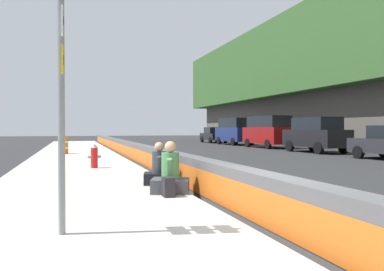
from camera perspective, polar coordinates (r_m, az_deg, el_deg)
ground_plane at (r=6.25m, az=10.84°, el=-13.31°), size 160.00×160.00×0.00m
sidewalk_strip at (r=5.53m, az=-14.96°, el=-14.47°), size 80.00×4.40×0.14m
jersey_barrier at (r=6.16m, az=10.83°, el=-9.48°), size 76.00×0.45×0.85m
route_sign_post at (r=5.38m, az=-18.90°, el=8.32°), size 0.44×0.09×3.60m
fire_hydrant at (r=14.11m, az=-14.39°, el=-2.90°), size 0.26×0.46×0.88m
seated_person_foreground at (r=8.45m, az=-3.25°, el=-6.12°), size 0.92×0.99×1.13m
seated_person_middle at (r=9.76m, az=-4.92°, el=-5.29°), size 0.80×0.89×1.07m
backpack at (r=7.97m, az=-3.50°, el=-7.71°), size 0.32×0.28×0.40m
construction_barrel at (r=22.51m, az=-18.66°, el=-1.39°), size 0.54×0.54×0.95m
parked_car_fourth at (r=26.01m, az=18.00°, el=0.17°), size 4.85×2.17×2.28m
parked_car_midline at (r=31.43m, az=11.27°, el=0.65°), size 5.16×2.23×2.56m
parked_car_far at (r=36.94m, az=6.42°, el=0.72°), size 5.17×2.24×2.56m
parked_car_farther at (r=42.24m, az=3.24°, el=0.09°), size 4.54×2.03×1.71m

